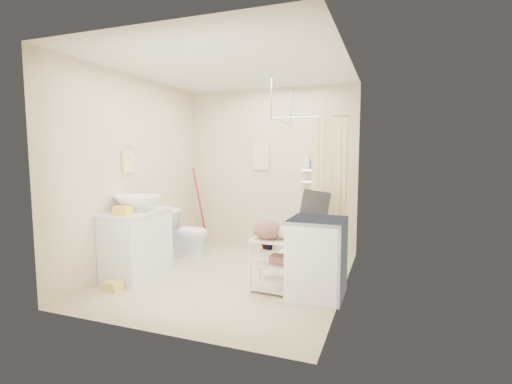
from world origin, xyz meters
TOP-DOWN VIEW (x-y plane):
  - floor at (0.00, 0.00)m, footprint 3.20×3.20m
  - ceiling at (0.00, 0.00)m, footprint 2.80×3.20m
  - wall_back at (0.00, 1.60)m, footprint 2.80×0.04m
  - wall_front at (0.00, -1.60)m, footprint 2.80×0.04m
  - wall_left at (-1.40, 0.00)m, footprint 0.04×3.20m
  - wall_right at (1.40, 0.00)m, footprint 0.04×3.20m
  - vanity at (-1.16, -0.35)m, footprint 0.56×0.97m
  - sink at (-1.12, -0.35)m, footprint 0.65×0.65m
  - counter_basket at (-1.10, -0.67)m, footprint 0.19×0.15m
  - floor_basket at (-1.08, -0.90)m, footprint 0.28×0.22m
  - toilet at (-1.04, 0.66)m, footprint 0.71×0.43m
  - mop at (-1.30, 1.48)m, footprint 0.16×0.16m
  - potted_plant_a at (-0.04, 1.43)m, footprint 0.22×0.18m
  - potted_plant_b at (0.06, 1.40)m, footprint 0.24×0.23m
  - hanging_towel at (-0.15, 1.58)m, footprint 0.28×0.03m
  - towel_ring at (-1.38, -0.20)m, footprint 0.04×0.22m
  - tp_holder at (-1.36, 0.05)m, footprint 0.08×0.12m
  - shower at (0.85, 1.05)m, footprint 1.10×1.10m
  - shampoo_bottle_a at (0.63, 1.50)m, footprint 0.10×0.10m
  - shampoo_bottle_b at (0.71, 1.54)m, footprint 0.10×0.10m
  - washing_machine at (1.14, -0.25)m, footprint 0.59×0.61m
  - laundry_rack at (0.68, -0.31)m, footprint 0.55×0.34m
  - ironing_board at (0.99, 0.04)m, footprint 0.34×0.13m

SIDE VIEW (x-z plane):
  - floor at x=0.00m, z-range 0.00..0.00m
  - floor_basket at x=-1.08m, z-range 0.00..0.14m
  - potted_plant_b at x=0.06m, z-range 0.00..0.34m
  - potted_plant_a at x=-0.04m, z-range 0.00..0.35m
  - toilet at x=-1.04m, z-range 0.00..0.71m
  - laundry_rack at x=0.68m, z-range 0.00..0.73m
  - vanity at x=-1.16m, z-range 0.00..0.83m
  - washing_machine at x=1.14m, z-range 0.00..0.86m
  - ironing_board at x=0.99m, z-range 0.00..1.16m
  - mop at x=-1.30m, z-range 0.00..1.31m
  - tp_holder at x=-1.36m, z-range 0.65..0.79m
  - counter_basket at x=-1.10m, z-range 0.83..0.94m
  - sink at x=-1.12m, z-range 0.83..1.03m
  - shower at x=0.85m, z-range 0.00..2.10m
  - wall_back at x=0.00m, z-range 0.00..2.60m
  - wall_front at x=0.00m, z-range 0.00..2.60m
  - wall_left at x=-1.40m, z-range 0.00..2.60m
  - wall_right at x=1.40m, z-range 0.00..2.60m
  - shampoo_bottle_b at x=0.71m, z-range 1.32..1.50m
  - shampoo_bottle_a at x=0.63m, z-range 1.32..1.56m
  - towel_ring at x=-1.38m, z-range 1.30..1.64m
  - hanging_towel at x=-0.15m, z-range 1.29..1.71m
  - ceiling at x=0.00m, z-range 2.58..2.62m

